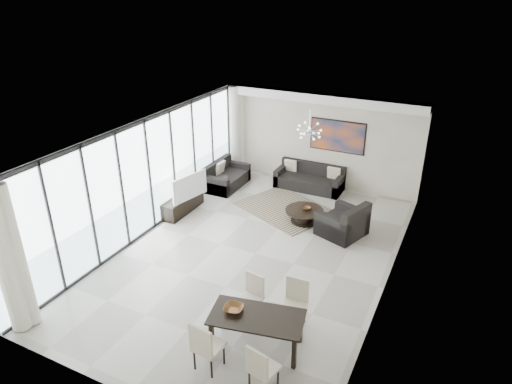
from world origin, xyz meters
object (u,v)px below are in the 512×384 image
Objects in this scene: television at (186,186)px; sofa_main at (309,180)px; tv_console at (183,204)px; coffee_table at (304,215)px; dining_table at (257,320)px.

sofa_main is at bearing -26.06° from television.
sofa_main is 3.93m from television.
sofa_main is 1.38× the size of tv_console.
sofa_main is 3.99m from tv_console.
tv_console reaches higher than coffee_table.
sofa_main is (-0.62, 2.10, 0.05)m from coffee_table.
dining_table reaches higher than tv_console.
sofa_main is at bearing 102.47° from dining_table.
tv_console is at bearing 104.15° from television.
coffee_table is 0.50× the size of sofa_main.
coffee_table is 3.36m from tv_console.
television is at bearing -128.93° from sofa_main.
coffee_table is 0.58× the size of dining_table.
television is 5.42m from dining_table.
television is (-2.44, -3.02, 0.56)m from sofa_main.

